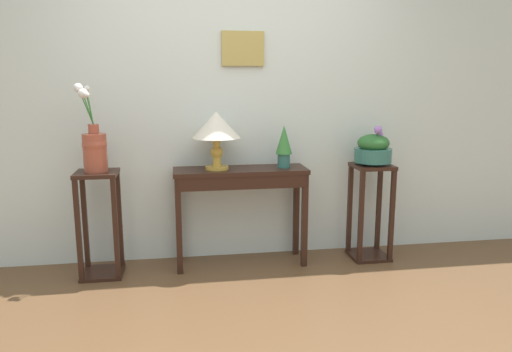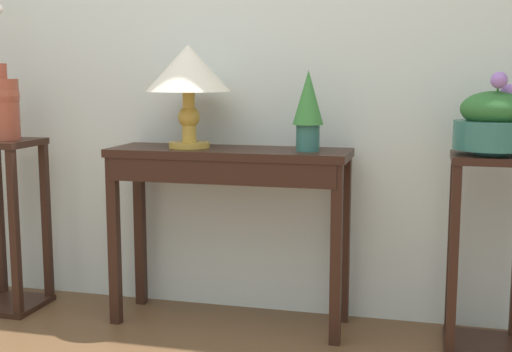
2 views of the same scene
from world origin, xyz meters
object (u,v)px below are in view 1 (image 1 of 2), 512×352
(flower_vase_tall_left, at_px, (94,146))
(planter_bowl_wide_right, at_px, (373,149))
(console_table, at_px, (241,186))
(pedestal_stand_right, at_px, (370,212))
(potted_plant_on_console, at_px, (284,144))
(table_lamp, at_px, (216,128))
(pedestal_stand_left, at_px, (100,224))

(flower_vase_tall_left, bearing_deg, planter_bowl_wide_right, 0.89)
(console_table, bearing_deg, pedestal_stand_right, -0.80)
(console_table, bearing_deg, planter_bowl_wide_right, -0.84)
(console_table, distance_m, potted_plant_on_console, 0.48)
(table_lamp, height_order, potted_plant_on_console, table_lamp)
(table_lamp, distance_m, pedestal_stand_left, 1.15)
(table_lamp, xyz_separation_m, pedestal_stand_right, (1.27, -0.04, -0.72))
(pedestal_stand_left, bearing_deg, flower_vase_tall_left, -160.26)
(flower_vase_tall_left, height_order, pedestal_stand_right, flower_vase_tall_left)
(flower_vase_tall_left, relative_size, planter_bowl_wide_right, 2.01)
(planter_bowl_wide_right, bearing_deg, flower_vase_tall_left, -179.11)
(potted_plant_on_console, relative_size, pedestal_stand_right, 0.42)
(table_lamp, bearing_deg, potted_plant_on_console, -0.88)
(console_table, xyz_separation_m, flower_vase_tall_left, (-1.09, -0.05, 0.35))
(pedestal_stand_left, distance_m, planter_bowl_wide_right, 2.24)
(pedestal_stand_left, bearing_deg, potted_plant_on_console, 2.44)
(pedestal_stand_left, height_order, pedestal_stand_right, pedestal_stand_left)
(potted_plant_on_console, xyz_separation_m, flower_vase_tall_left, (-1.44, -0.06, 0.03))
(pedestal_stand_right, bearing_deg, console_table, 179.20)
(pedestal_stand_left, xyz_separation_m, planter_bowl_wide_right, (2.18, 0.03, 0.52))
(pedestal_stand_right, bearing_deg, planter_bowl_wide_right, -45.65)
(planter_bowl_wide_right, bearing_deg, console_table, 179.16)
(pedestal_stand_left, height_order, planter_bowl_wide_right, planter_bowl_wide_right)
(pedestal_stand_right, relative_size, planter_bowl_wide_right, 2.50)
(potted_plant_on_console, distance_m, planter_bowl_wide_right, 0.74)
(table_lamp, distance_m, pedestal_stand_right, 1.46)
(console_table, distance_m, pedestal_stand_right, 1.12)
(table_lamp, bearing_deg, console_table, -6.36)
(potted_plant_on_console, xyz_separation_m, pedestal_stand_right, (0.74, -0.03, -0.58))
(console_table, xyz_separation_m, pedestal_stand_left, (-1.09, -0.05, -0.25))
(potted_plant_on_console, bearing_deg, flower_vase_tall_left, -177.52)
(pedestal_stand_left, distance_m, pedestal_stand_right, 2.18)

